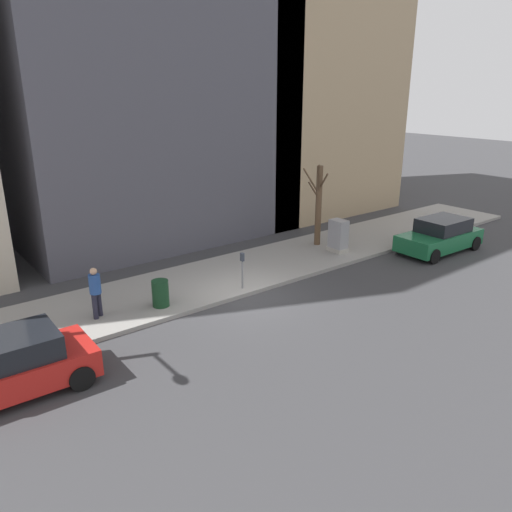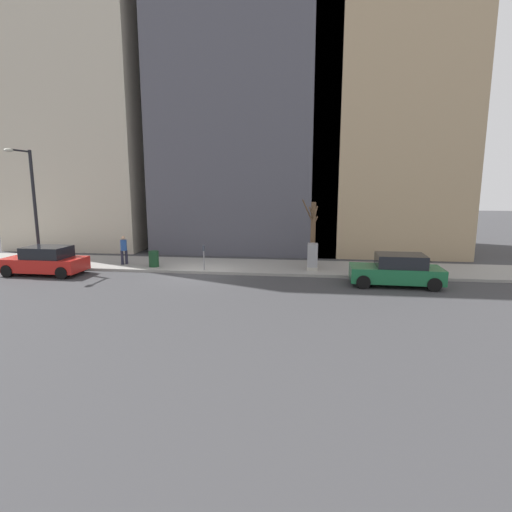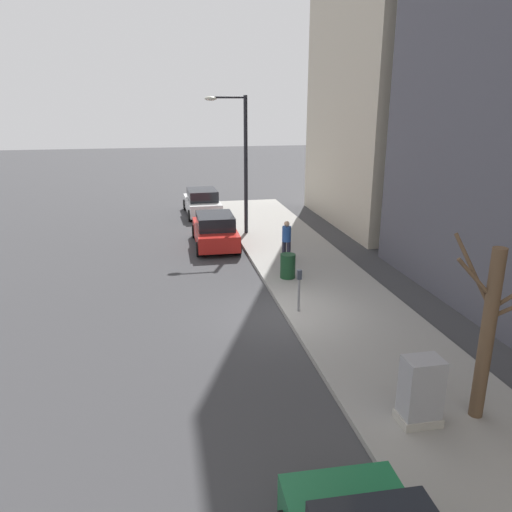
{
  "view_description": "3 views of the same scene",
  "coord_description": "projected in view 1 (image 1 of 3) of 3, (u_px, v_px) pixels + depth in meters",
  "views": [
    {
      "loc": [
        -13.06,
        9.79,
        7.11
      ],
      "look_at": [
        0.01,
        -0.41,
        1.45
      ],
      "focal_mm": 35.0,
      "sensor_mm": 36.0,
      "label": 1
    },
    {
      "loc": [
        -20.41,
        -5.75,
        4.72
      ],
      "look_at": [
        1.12,
        -2.91,
        0.86
      ],
      "focal_mm": 28.0,
      "sensor_mm": 36.0,
      "label": 2
    },
    {
      "loc": [
        -3.61,
        -13.9,
        6.4
      ],
      "look_at": [
        -0.4,
        2.39,
        1.22
      ],
      "focal_mm": 35.0,
      "sensor_mm": 36.0,
      "label": 3
    }
  ],
  "objects": [
    {
      "name": "parked_car_green",
      "position": [
        440.0,
        236.0,
        22.38
      ],
      "size": [
        2.02,
        4.25,
        1.52
      ],
      "rotation": [
        0.0,
        0.0,
        -0.03
      ],
      "color": "#196038",
      "rests_on": "ground"
    },
    {
      "name": "utility_box",
      "position": [
        338.0,
        236.0,
        21.93
      ],
      "size": [
        0.83,
        0.61,
        1.43
      ],
      "color": "#A8A399",
      "rests_on": "sidewalk"
    },
    {
      "name": "pedestrian_near_meter",
      "position": [
        95.0,
        290.0,
        15.55
      ],
      "size": [
        0.36,
        0.36,
        1.66
      ],
      "rotation": [
        0.0,
        0.0,
        2.2
      ],
      "color": "#1E1E2D",
      "rests_on": "sidewalk"
    },
    {
      "name": "parking_meter",
      "position": [
        242.0,
        267.0,
        17.83
      ],
      "size": [
        0.14,
        0.1,
        1.35
      ],
      "color": "slate",
      "rests_on": "sidewalk"
    },
    {
      "name": "office_tower_left",
      "position": [
        288.0,
        39.0,
        28.87
      ],
      "size": [
        10.1,
        10.1,
        19.33
      ],
      "primitive_type": "cube",
      "color": "tan",
      "rests_on": "ground"
    },
    {
      "name": "bare_tree",
      "position": [
        318.0,
        204.0,
        22.52
      ],
      "size": [
        2.05,
        0.94,
        3.81
      ],
      "color": "brown",
      "rests_on": "sidewalk"
    },
    {
      "name": "sidewalk",
      "position": [
        216.0,
        279.0,
        19.21
      ],
      "size": [
        4.0,
        36.0,
        0.15
      ],
      "primitive_type": "cube",
      "color": "gray",
      "rests_on": "ground"
    },
    {
      "name": "parked_car_red",
      "position": [
        5.0,
        368.0,
        11.89
      ],
      "size": [
        1.98,
        4.23,
        1.52
      ],
      "rotation": [
        0.0,
        0.0,
        -0.02
      ],
      "color": "red",
      "rests_on": "ground"
    },
    {
      "name": "trash_bin",
      "position": [
        160.0,
        293.0,
        16.52
      ],
      "size": [
        0.56,
        0.56,
        0.9
      ],
      "primitive_type": "cylinder",
      "color": "#14381E",
      "rests_on": "sidewalk"
    },
    {
      "name": "ground_plane",
      "position": [
        247.0,
        297.0,
        17.74
      ],
      "size": [
        120.0,
        120.0,
        0.0
      ],
      "primitive_type": "plane",
      "color": "#38383A"
    }
  ]
}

